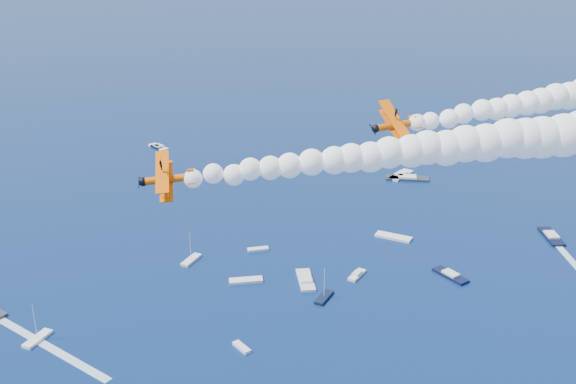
% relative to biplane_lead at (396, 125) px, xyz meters
% --- Properties ---
extents(biplane_lead, '(11.27, 11.87, 8.35)m').
position_rel_biplane_lead_xyz_m(biplane_lead, '(0.00, 0.00, 0.00)').
color(biplane_lead, '#E05704').
extents(biplane_trail, '(10.43, 11.60, 7.99)m').
position_rel_biplane_lead_xyz_m(biplane_trail, '(-25.45, -20.90, -3.67)').
color(biplane_trail, '#F45E05').
extents(smoke_trail_trail, '(62.89, 50.25, 10.85)m').
position_rel_biplane_lead_xyz_m(smoke_trail_trail, '(1.99, -8.04, -1.36)').
color(smoke_trail_trail, white).
extents(spectator_boats, '(222.70, 158.12, 0.70)m').
position_rel_biplane_lead_xyz_m(spectator_boats, '(-21.37, 74.83, -58.69)').
color(spectator_boats, '#303340').
rests_on(spectator_boats, ground).
extents(boat_wakes, '(181.34, 93.66, 0.04)m').
position_rel_biplane_lead_xyz_m(boat_wakes, '(15.01, 51.58, -59.01)').
color(boat_wakes, white).
rests_on(boat_wakes, ground).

